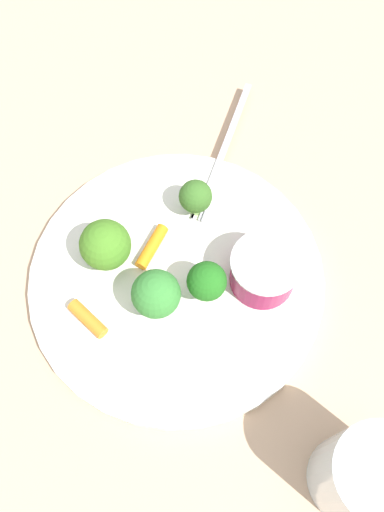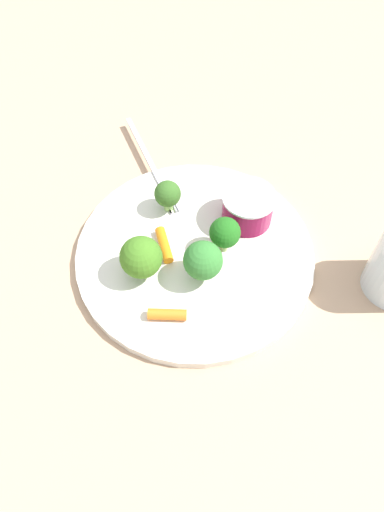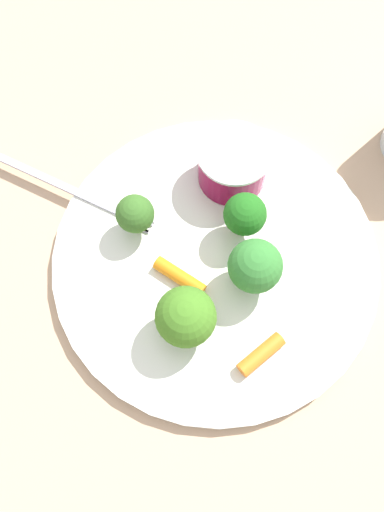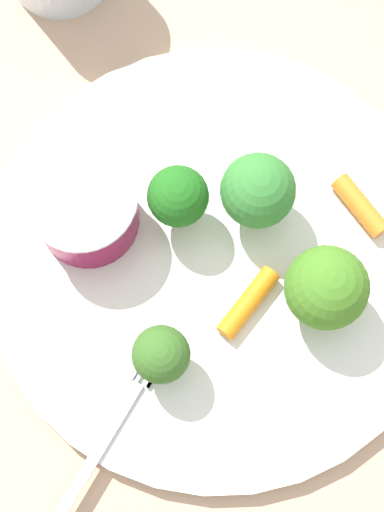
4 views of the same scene
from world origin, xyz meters
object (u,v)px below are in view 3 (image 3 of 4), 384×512
(plate, at_px, (215,259))
(sauce_cup, at_px, (233,165))
(broccoli_floret_1, at_px, (135,214))
(broccoli_floret_2, at_px, (255,266))
(fork, at_px, (65,187))
(broccoli_floret_3, at_px, (245,215))
(carrot_stick_1, at_px, (261,354))
(carrot_stick_0, at_px, (180,277))
(broccoli_floret_0, at_px, (189,318))

(plate, height_order, sauce_cup, sauce_cup)
(broccoli_floret_1, height_order, broccoli_floret_2, broccoli_floret_2)
(plate, relative_size, sauce_cup, 4.39)
(broccoli_floret_1, distance_m, broccoli_floret_2, 0.11)
(broccoli_floret_2, relative_size, fork, 0.30)
(sauce_cup, relative_size, broccoli_floret_2, 1.16)
(broccoli_floret_3, xyz_separation_m, fork, (0.16, 0.02, -0.03))
(sauce_cup, height_order, carrot_stick_1, sauce_cup)
(broccoli_floret_3, relative_size, fork, 0.27)
(broccoli_floret_2, bearing_deg, carrot_stick_0, 21.38)
(broccoli_floret_0, height_order, carrot_stick_0, broccoli_floret_0)
(carrot_stick_0, bearing_deg, broccoli_floret_3, -118.05)
(sauce_cup, height_order, broccoli_floret_1, broccoli_floret_1)
(broccoli_floret_2, distance_m, fork, 0.19)
(sauce_cup, bearing_deg, fork, 26.56)
(carrot_stick_1, bearing_deg, carrot_stick_0, -22.95)
(carrot_stick_0, height_order, carrot_stick_1, same)
(broccoli_floret_0, distance_m, broccoli_floret_1, 0.10)
(plate, bearing_deg, broccoli_floret_1, -0.35)
(broccoli_floret_2, relative_size, broccoli_floret_3, 1.10)
(broccoli_floret_3, relative_size, carrot_stick_0, 1.07)
(broccoli_floret_2, distance_m, carrot_stick_0, 0.06)
(sauce_cup, xyz_separation_m, broccoli_floret_3, (-0.03, 0.05, 0.01))
(sauce_cup, relative_size, fork, 0.35)
(sauce_cup, bearing_deg, broccoli_floret_2, 120.07)
(sauce_cup, height_order, broccoli_floret_2, broccoli_floret_2)
(broccoli_floret_1, height_order, carrot_stick_1, broccoli_floret_1)
(carrot_stick_0, xyz_separation_m, fork, (0.13, -0.04, -0.00))
(fork, bearing_deg, carrot_stick_0, 162.42)
(broccoli_floret_1, bearing_deg, carrot_stick_1, 154.15)
(broccoli_floret_1, relative_size, carrot_stick_0, 0.94)
(broccoli_floret_1, height_order, carrot_stick_0, broccoli_floret_1)
(broccoli_floret_2, relative_size, carrot_stick_0, 1.18)
(broccoli_floret_3, distance_m, carrot_stick_1, 0.11)
(broccoli_floret_3, bearing_deg, plate, 69.12)
(fork, bearing_deg, broccoli_floret_2, 174.05)
(carrot_stick_1, relative_size, fork, 0.22)
(plate, xyz_separation_m, carrot_stick_0, (0.02, 0.03, 0.01))
(sauce_cup, height_order, fork, sauce_cup)
(broccoli_floret_3, xyz_separation_m, carrot_stick_0, (0.03, 0.06, -0.03))
(carrot_stick_0, relative_size, carrot_stick_1, 1.13)
(sauce_cup, relative_size, broccoli_floret_3, 1.27)
(broccoli_floret_3, bearing_deg, sauce_cup, -59.79)
(broccoli_floret_2, height_order, carrot_stick_1, broccoli_floret_2)
(sauce_cup, relative_size, carrot_stick_0, 1.36)
(carrot_stick_1, bearing_deg, broccoli_floret_2, -63.53)
(broccoli_floret_2, bearing_deg, plate, -13.13)
(broccoli_floret_1, distance_m, carrot_stick_1, 0.15)
(broccoli_floret_2, height_order, carrot_stick_0, broccoli_floret_2)
(broccoli_floret_0, xyz_separation_m, broccoli_floret_3, (-0.01, -0.10, -0.00))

